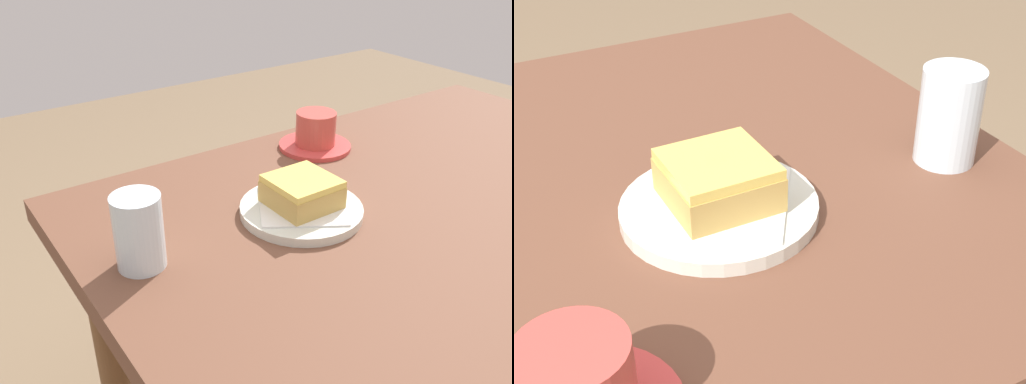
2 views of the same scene
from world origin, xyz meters
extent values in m
cylinder|color=brown|center=(-0.49, -0.31, 0.34)|extent=(0.06, 0.06, 0.69)
cylinder|color=silver|center=(-0.22, 0.09, 0.73)|extent=(0.19, 0.19, 0.01)
cube|color=white|center=(-0.22, 0.09, 0.74)|extent=(0.18, 0.18, 0.00)
cube|color=tan|center=(-0.22, 0.09, 0.76)|extent=(0.10, 0.10, 0.03)
cube|color=#ECCF5C|center=(-0.22, 0.09, 0.78)|extent=(0.10, 0.10, 0.01)
cylinder|color=tan|center=(-0.22, 0.09, 0.79)|extent=(0.02, 0.02, 0.00)
cylinder|color=silver|center=(-0.48, 0.11, 0.78)|extent=(0.07, 0.07, 0.11)
cylinder|color=#C5473F|center=(-0.03, 0.28, 0.77)|extent=(0.08, 0.08, 0.07)
cylinder|color=black|center=(-0.03, 0.28, 0.80)|extent=(0.07, 0.07, 0.00)
camera|label=1|loc=(-0.70, -0.48, 1.16)|focal=38.10mm
camera|label=2|loc=(0.02, 0.64, 1.14)|focal=51.93mm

